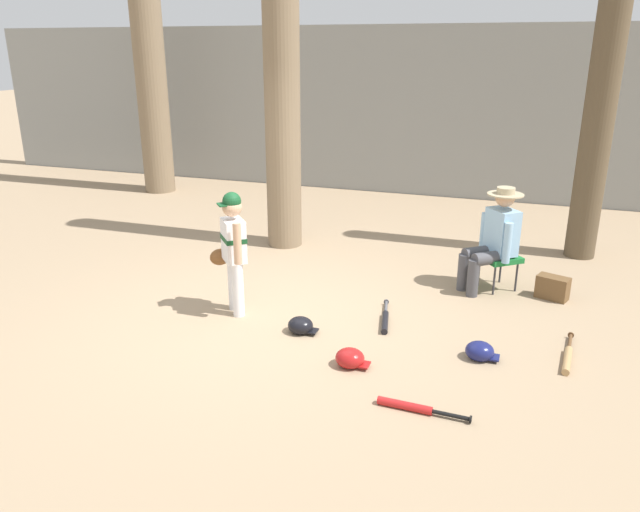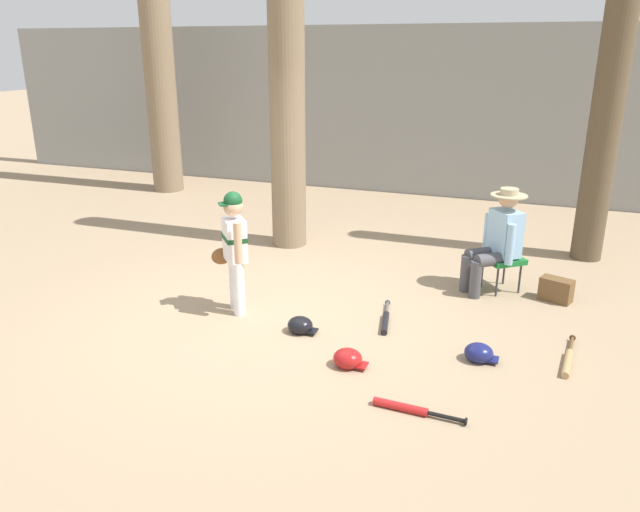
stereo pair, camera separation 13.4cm
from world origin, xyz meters
name	(u,v)px [view 1 (the left image)]	position (x,y,z in m)	size (l,w,h in m)	color
ground_plane	(268,317)	(0.00, 0.00, 0.00)	(60.00, 60.00, 0.00)	#9E8466
concrete_back_wall	(401,111)	(0.00, 6.20, 1.53)	(18.00, 0.36, 3.05)	gray
tree_near_player	(282,82)	(-0.79, 2.36, 2.24)	(0.81, 0.81, 5.33)	#7F6B51
tree_behind_spectator	(601,100)	(3.16, 3.21, 2.04)	(0.62, 0.62, 4.73)	brown
young_ballplayer	(233,245)	(-0.39, 0.02, 0.74)	(0.55, 0.48, 1.31)	white
folding_stool	(499,259)	(2.19, 1.62, 0.36)	(0.56, 0.56, 0.41)	#196B2D
seated_spectator	(494,237)	(2.11, 1.56, 0.64)	(0.65, 0.61, 1.20)	#47474C
handbag_beside_stool	(553,288)	(2.79, 1.51, 0.13)	(0.34, 0.18, 0.26)	brown
tree_far_left	(147,28)	(-4.39, 4.71, 2.99)	(0.85, 0.85, 6.84)	#7F6B51
bat_red_barrel	(412,407)	(1.75, -1.21, 0.03)	(0.73, 0.09, 0.07)	red
bat_wood_tan	(568,357)	(2.92, 0.04, 0.03)	(0.13, 0.80, 0.07)	tan
bat_black_composite	(385,320)	(1.18, 0.28, 0.03)	(0.22, 0.75, 0.07)	black
batting_helmet_black	(301,326)	(0.45, -0.21, 0.07)	(0.30, 0.23, 0.17)	black
batting_helmet_red	(350,358)	(1.10, -0.69, 0.08)	(0.31, 0.24, 0.18)	#A81919
batting_helmet_navy	(480,351)	(2.16, -0.18, 0.08)	(0.31, 0.23, 0.18)	navy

